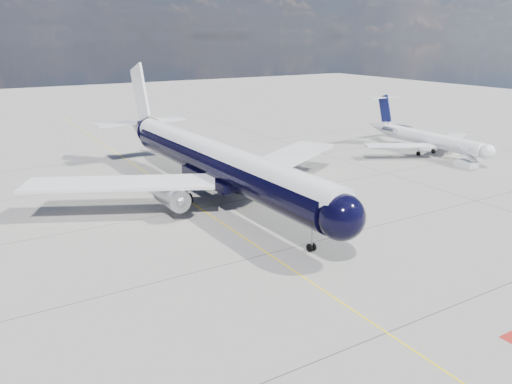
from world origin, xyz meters
TOP-DOWN VIEW (x-y plane):
  - ground at (0.00, 30.00)m, footprint 320.00×320.00m
  - taxiway_centerline at (0.00, 25.00)m, footprint 0.16×160.00m
  - main_airliner at (3.20, 27.86)m, footprint 43.84×53.31m
  - regional_jet at (44.67, 31.20)m, footprint 23.42×26.86m
  - boarding_stair at (43.35, 21.45)m, footprint 2.43×3.03m

SIDE VIEW (x-z plane):
  - ground at x=0.00m, z-range 0.00..0.00m
  - taxiway_centerline at x=0.00m, z-range 0.00..0.01m
  - boarding_stair at x=43.35m, z-range -1.05..2.28m
  - regional_jet at x=44.67m, z-range -1.68..7.43m
  - main_airliner at x=3.20m, z-range -2.92..12.49m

